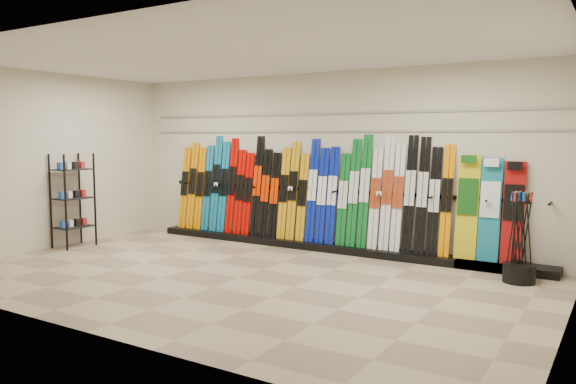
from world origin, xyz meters
The scene contains 13 objects.
floor centered at (0.00, 0.00, 0.00)m, with size 8.00×8.00×0.00m, color gray.
back_wall centered at (0.00, 2.50, 1.50)m, with size 8.00×8.00×0.00m, color beige.
left_wall centered at (-4.00, 0.00, 1.50)m, with size 5.00×5.00×0.00m, color beige.
right_wall centered at (4.00, 0.00, 1.50)m, with size 5.00×5.00×0.00m, color beige.
ceiling centered at (0.00, 0.00, 3.00)m, with size 8.00×8.00×0.00m, color silver.
ski_rack_base centered at (0.22, 2.28, 0.06)m, with size 8.00×0.40×0.12m, color black.
skis centered at (-0.43, 2.36, 0.95)m, with size 5.37×0.29×1.83m.
snowboards centered at (2.75, 2.35, 0.86)m, with size 0.94×0.24×1.53m.
accessory_rack centered at (-3.75, 0.26, 0.81)m, with size 0.40×0.60×1.62m, color black.
pole_bin centered at (3.29, 1.74, 0.12)m, with size 0.42×0.42×0.25m, color black.
ski_poles centered at (3.27, 1.76, 0.61)m, with size 0.34×0.29×1.18m.
slatwall_rail_0 centered at (0.00, 2.48, 2.00)m, with size 7.60×0.02×0.03m, color gray.
slatwall_rail_1 centered at (0.00, 2.48, 2.30)m, with size 7.60×0.02×0.03m, color gray.
Camera 1 is at (4.48, -6.02, 1.92)m, focal length 35.00 mm.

